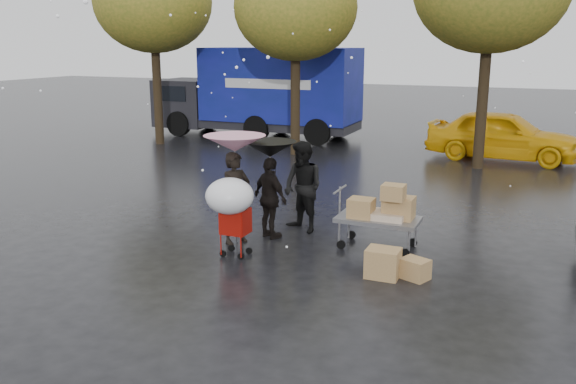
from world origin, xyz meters
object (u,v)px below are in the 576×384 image
at_px(person_pink, 236,198).
at_px(person_black, 270,198).
at_px(yellow_taxi, 503,135).
at_px(blue_truck, 261,93).
at_px(vendor_cart, 383,211).
at_px(shopping_cart, 231,200).

height_order(person_pink, person_black, person_pink).
bearing_deg(yellow_taxi, blue_truck, 86.65).
xyz_separation_m(person_black, vendor_cart, (2.17, 0.22, -0.07)).
distance_m(person_black, yellow_taxi, 10.87).
relative_size(person_black, vendor_cart, 1.05).
xyz_separation_m(person_pink, blue_truck, (-5.30, 12.22, 0.88)).
relative_size(person_pink, person_black, 1.09).
bearing_deg(vendor_cart, yellow_taxi, 82.40).
xyz_separation_m(person_black, shopping_cart, (-0.14, -1.34, 0.26)).
xyz_separation_m(person_pink, yellow_taxi, (3.98, 10.81, -0.07)).
relative_size(person_black, shopping_cart, 1.09).
height_order(vendor_cart, yellow_taxi, yellow_taxi).
distance_m(person_pink, vendor_cart, 2.75).
xyz_separation_m(vendor_cart, yellow_taxi, (1.34, 10.07, 0.08)).
distance_m(vendor_cart, blue_truck, 14.00).
bearing_deg(blue_truck, shopping_cart, -66.62).
distance_m(person_pink, yellow_taxi, 11.52).
xyz_separation_m(shopping_cart, yellow_taxi, (3.65, 11.63, -0.26)).
distance_m(vendor_cart, yellow_taxi, 10.16).
relative_size(person_black, blue_truck, 0.19).
bearing_deg(yellow_taxi, vendor_cart, 177.73).
height_order(person_pink, yellow_taxi, person_pink).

